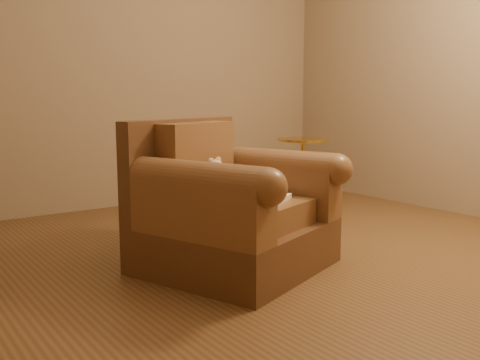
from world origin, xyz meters
TOP-DOWN VIEW (x-y plane):
  - floor at (0.00, 0.00)m, footprint 4.00×4.00m
  - armchair at (-0.37, 0.00)m, footprint 1.17×1.15m
  - teddy_bear at (-0.40, 0.07)m, footprint 0.17×0.19m
  - guidebook at (-0.28, -0.21)m, footprint 0.40×0.35m
  - side_table at (1.06, 0.96)m, footprint 0.44×0.44m

SIDE VIEW (x-z plane):
  - floor at x=0.00m, z-range 0.00..0.00m
  - armchair at x=-0.37m, z-range -0.09..0.74m
  - side_table at x=1.06m, z-range 0.02..0.64m
  - guidebook at x=-0.28m, z-range 0.40..0.43m
  - teddy_bear at x=-0.40m, z-range 0.37..0.60m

